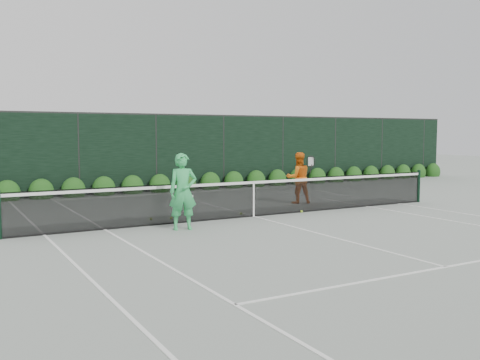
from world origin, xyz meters
TOP-DOWN VIEW (x-y plane):
  - ground at (0.00, 0.00)m, footprint 80.00×80.00m
  - tennis_net at (-0.02, 0.00)m, footprint 12.90×0.10m
  - player_woman at (-2.47, -0.87)m, footprint 0.74×0.57m
  - player_man at (2.72, 1.70)m, footprint 0.98×0.84m
  - court_lines at (0.00, 0.00)m, footprint 11.03×23.83m
  - windscreen_fence at (0.00, -2.71)m, footprint 32.00×21.07m
  - hedge_row at (-0.00, 7.15)m, footprint 31.66×0.65m
  - tennis_balls at (-0.84, 0.49)m, footprint 4.33×0.92m

SIDE VIEW (x-z plane):
  - ground at x=0.00m, z-range 0.00..0.00m
  - court_lines at x=0.00m, z-range 0.00..0.01m
  - tennis_balls at x=-0.84m, z-range 0.00..0.07m
  - hedge_row at x=0.00m, z-range -0.23..0.70m
  - tennis_net at x=-0.02m, z-range 0.00..1.07m
  - player_man at x=2.72m, z-range 0.00..1.67m
  - player_woman at x=-2.47m, z-range 0.00..1.82m
  - windscreen_fence at x=0.00m, z-range -0.02..3.04m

